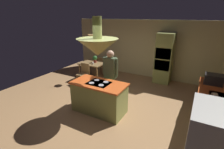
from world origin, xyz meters
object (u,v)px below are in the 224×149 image
Objects in this scene: canister_flour at (214,100)px; canister_sugar at (214,97)px; chair_facing_island at (84,72)px; oven_tower at (164,59)px; person_at_island at (110,73)px; kitchen_island at (99,97)px; cup_on_table at (93,63)px; dining_table at (93,65)px; potted_plant_on_table at (95,59)px; microwave_on_counter at (214,79)px; chair_by_back_wall at (101,65)px.

canister_sugar is at bearing 90.00° from canister_flour.
chair_facing_island is 4.69m from canister_sugar.
oven_tower reaches higher than person_at_island.
oven_tower is at bearing 121.53° from canister_sugar.
kitchen_island reaches higher than cup_on_table.
person_at_island is (1.70, -1.43, 0.35)m from dining_table.
canister_flour is at bearing -20.85° from cup_on_table.
canister_flour is at bearing -90.00° from canister_sugar.
person_at_island is at bearing 174.63° from canister_sugar.
potted_plant_on_table is 3.33× the size of cup_on_table.
dining_table is at bearing 139.94° from person_at_island.
canister_flour is at bearing -60.02° from oven_tower.
chair_by_back_wall is at bearing 164.56° from microwave_on_counter.
canister_sugar reaches higher than chair_facing_island.
kitchen_island is at bearing -175.43° from canister_flour.
kitchen_island is at bearing -40.63° from chair_facing_island.
canister_sugar is (0.00, 0.18, -0.01)m from canister_flour.
cup_on_table is at bearing 174.74° from microwave_on_counter.
potted_plant_on_table is at bearing 126.70° from kitchen_island.
canister_sugar is 0.37× the size of microwave_on_counter.
chair_by_back_wall is at bearing 90.00° from chair_facing_island.
dining_table is at bearing 90.00° from chair_by_back_wall.
chair_facing_island is at bearing 155.17° from person_at_island.
potted_plant_on_table is 1.57× the size of canister_flour.
microwave_on_counter reaches higher than chair_facing_island.
microwave_on_counter reaches higher than canister_flour.
dining_table is 2.24m from person_at_island.
microwave_on_counter is at bearing 27.65° from kitchen_island.
chair_facing_island and chair_by_back_wall have the same top height.
cup_on_table is (-2.63, -1.35, -0.23)m from oven_tower.
cup_on_table is at bearing 159.15° from canister_flour.
canister_sugar is at bearing 152.79° from chair_by_back_wall.
chair_facing_island is 0.84m from potted_plant_on_table.
person_at_island is 2.22m from potted_plant_on_table.
cup_on_table is 0.47× the size of canister_flour.
chair_by_back_wall is 5.17× the size of canister_sugar.
dining_table is (-2.80, -1.14, -0.38)m from oven_tower.
microwave_on_counter is (0.00, 1.08, 0.06)m from canister_sugar.
oven_tower reaches higher than microwave_on_counter.
microwave_on_counter is at bearing -8.86° from potted_plant_on_table.
dining_table is at bearing 129.44° from cup_on_table.
oven_tower is at bearing 27.25° from cup_on_table.
cup_on_table is at bearing -50.56° from dining_table.
canister_sugar reaches higher than cup_on_table.
canister_flour reaches higher than potted_plant_on_table.
oven_tower is at bearing 32.51° from chair_facing_island.
potted_plant_on_table is at bearing 84.33° from chair_facing_island.
canister_flour is 1.13× the size of canister_sugar.
cup_on_table is 4.62m from canister_sugar.
person_at_island reaches higher than canister_flour.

